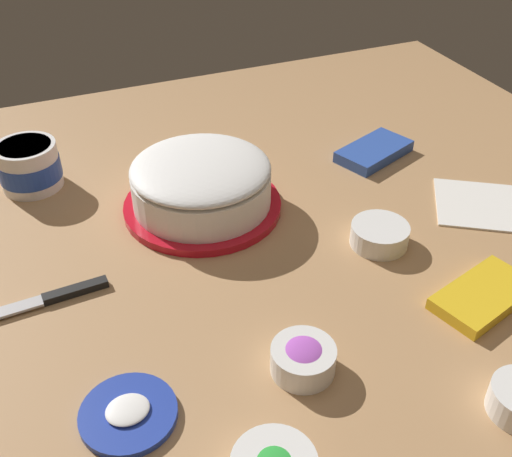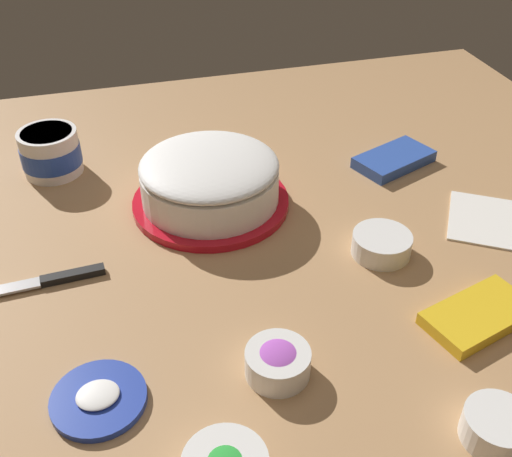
% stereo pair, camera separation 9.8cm
% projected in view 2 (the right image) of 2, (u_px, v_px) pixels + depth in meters
% --- Properties ---
extents(ground_plane, '(1.54, 1.54, 0.00)m').
position_uv_depth(ground_plane, '(284.00, 271.00, 0.96)').
color(ground_plane, tan).
extents(frosted_cake, '(0.28, 0.28, 0.10)m').
position_uv_depth(frosted_cake, '(210.00, 183.00, 1.07)').
color(frosted_cake, red).
rests_on(frosted_cake, ground_plane).
extents(frosting_tub, '(0.11, 0.11, 0.09)m').
position_uv_depth(frosting_tub, '(50.00, 152.00, 1.17)').
color(frosting_tub, white).
rests_on(frosting_tub, ground_plane).
extents(frosting_tub_lid, '(0.12, 0.12, 0.02)m').
position_uv_depth(frosting_tub_lid, '(99.00, 399.00, 0.75)').
color(frosting_tub_lid, '#233DAD').
rests_on(frosting_tub_lid, ground_plane).
extents(spreading_knife, '(0.24, 0.03, 0.01)m').
position_uv_depth(spreading_knife, '(40.00, 282.00, 0.93)').
color(spreading_knife, silver).
rests_on(spreading_knife, ground_plane).
extents(sprinkle_bowl_rainbow, '(0.08, 0.08, 0.04)m').
position_uv_depth(sprinkle_bowl_rainbow, '(278.00, 361.00, 0.78)').
color(sprinkle_bowl_rainbow, white).
rests_on(sprinkle_bowl_rainbow, ground_plane).
extents(sprinkle_bowl_blue, '(0.08, 0.08, 0.04)m').
position_uv_depth(sprinkle_bowl_blue, '(497.00, 427.00, 0.71)').
color(sprinkle_bowl_blue, white).
rests_on(sprinkle_bowl_blue, ground_plane).
extents(sprinkle_bowl_yellow, '(0.09, 0.09, 0.04)m').
position_uv_depth(sprinkle_bowl_yellow, '(380.00, 242.00, 0.98)').
color(sprinkle_bowl_yellow, white).
rests_on(sprinkle_bowl_yellow, ground_plane).
extents(candy_box_lower, '(0.17, 0.12, 0.02)m').
position_uv_depth(candy_box_lower, '(479.00, 315.00, 0.86)').
color(candy_box_lower, yellow).
rests_on(candy_box_lower, ground_plane).
extents(candy_box_upper, '(0.17, 0.13, 0.02)m').
position_uv_depth(candy_box_upper, '(394.00, 159.00, 1.21)').
color(candy_box_upper, '#2D51B2').
rests_on(candy_box_upper, ground_plane).
extents(paper_napkin, '(0.21, 0.21, 0.01)m').
position_uv_depth(paper_napkin, '(494.00, 221.00, 1.06)').
color(paper_napkin, white).
rests_on(paper_napkin, ground_plane).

